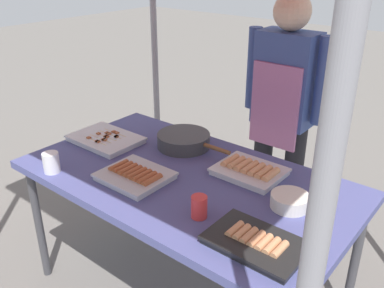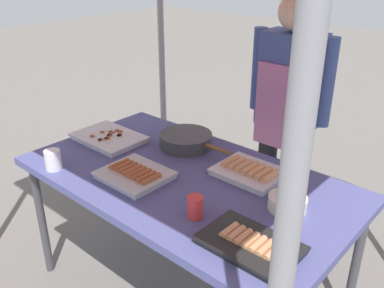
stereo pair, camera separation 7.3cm
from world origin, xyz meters
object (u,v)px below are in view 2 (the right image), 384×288
tray_spring_rolls (250,244)px  cooking_wok (186,140)px  vendor_woman (288,105)px  drink_cup_by_wok (195,207)px  stall_table (185,185)px  condiment_bowl (287,203)px  tray_pork_links (135,174)px  tray_meat_skewers (109,138)px  tray_grilled_sausages (250,172)px  drink_cup_near_edge (53,160)px

tray_spring_rolls → cooking_wok: size_ratio=0.80×
vendor_woman → drink_cup_by_wok: bearing=100.6°
stall_table → condiment_bowl: 0.52m
stall_table → tray_pork_links: (-0.16, -0.18, 0.07)m
tray_meat_skewers → condiment_bowl: size_ratio=2.38×
stall_table → tray_grilled_sausages: size_ratio=5.04×
tray_pork_links → drink_cup_by_wok: bearing=-6.8°
condiment_bowl → vendor_woman: 0.89m
tray_spring_rolls → condiment_bowl: bearing=95.1°
tray_pork_links → condiment_bowl: condiment_bowl is taller
tray_pork_links → vendor_woman: (0.23, 1.01, 0.13)m
stall_table → tray_pork_links: size_ratio=5.12×
stall_table → drink_cup_by_wok: (0.26, -0.23, 0.10)m
drink_cup_near_edge → tray_pork_links: bearing=28.8°
condiment_bowl → stall_table: bearing=-172.2°
cooking_wok → tray_meat_skewers: bearing=-148.8°
stall_table → cooking_wok: 0.34m
tray_spring_rolls → drink_cup_near_edge: size_ratio=3.58×
stall_table → drink_cup_near_edge: size_ratio=15.92×
tray_pork_links → drink_cup_near_edge: (-0.37, -0.20, 0.03)m
tray_spring_rolls → cooking_wok: cooking_wok is taller
tray_spring_rolls → condiment_bowl: (-0.03, 0.32, 0.01)m
tray_meat_skewers → cooking_wok: 0.45m
tray_spring_rolls → drink_cup_by_wok: bearing=176.0°
stall_table → tray_meat_skewers: size_ratio=4.12×
drink_cup_near_edge → stall_table: bearing=35.5°
cooking_wok → drink_cup_by_wok: (0.48, -0.47, 0.01)m
cooking_wok → vendor_woman: bearing=64.4°
cooking_wok → drink_cup_by_wok: drink_cup_by_wok is taller
tray_grilled_sausages → tray_spring_rolls: 0.55m
stall_table → tray_pork_links: bearing=-132.7°
drink_cup_near_edge → vendor_woman: (0.60, 1.21, 0.10)m
drink_cup_by_wok → vendor_woman: (-0.20, 1.06, 0.11)m
tray_grilled_sausages → drink_cup_near_edge: (-0.76, -0.58, 0.03)m
stall_table → vendor_woman: vendor_woman is taller
stall_table → cooking_wok: (-0.22, 0.25, 0.09)m
stall_table → drink_cup_by_wok: bearing=-40.9°
condiment_bowl → vendor_woman: bearing=120.5°
drink_cup_by_wok → vendor_woman: size_ratio=0.06×
tray_pork_links → tray_spring_rolls: same height
drink_cup_near_edge → condiment_bowl: bearing=23.3°
drink_cup_by_wok → vendor_woman: 1.08m
stall_table → tray_meat_skewers: 0.60m
condiment_bowl → drink_cup_near_edge: (-1.04, -0.45, 0.02)m
tray_grilled_sausages → cooking_wok: (-0.45, 0.04, 0.02)m
condiment_bowl → drink_cup_by_wok: 0.39m
tray_spring_rolls → cooking_wok: bearing=147.0°
condiment_bowl → drink_cup_by_wok: size_ratio=1.71×
tray_pork_links → drink_cup_near_edge: 0.42m
tray_grilled_sausages → tray_pork_links: 0.55m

